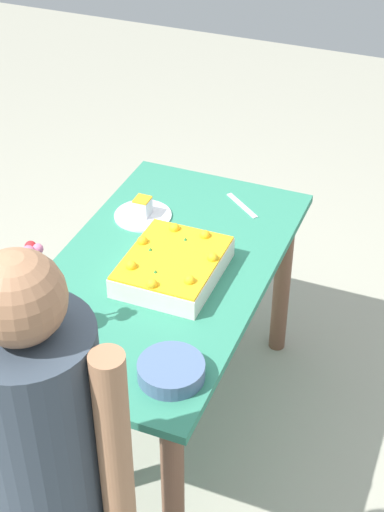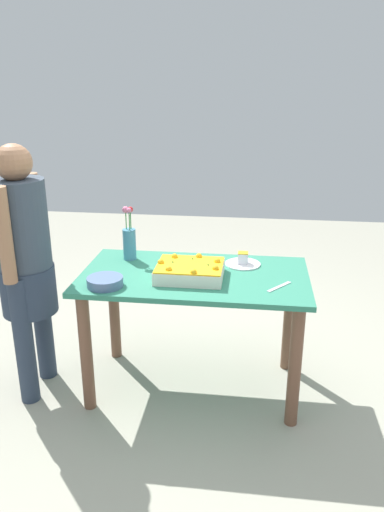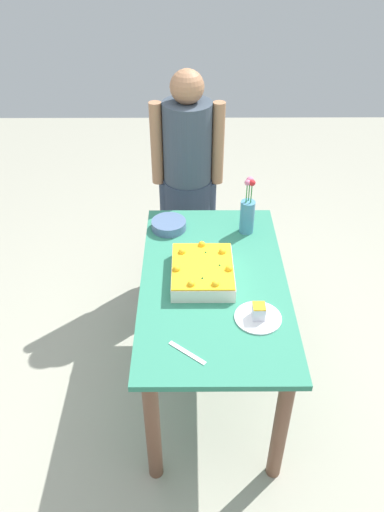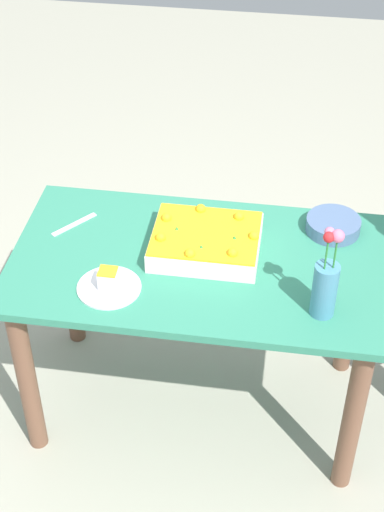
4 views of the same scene
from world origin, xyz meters
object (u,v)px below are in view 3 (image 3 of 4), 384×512
(flower_vase, at_px, (247,213))
(serving_plate_with_slice, at_px, (258,315))
(sheet_cake, at_px, (202,271))
(fruit_bowl, at_px, (169,225))
(cake_knife, at_px, (187,353))
(person_standing, at_px, (188,171))

(flower_vase, bearing_deg, serving_plate_with_slice, 179.19)
(sheet_cake, distance_m, serving_plate_with_slice, 0.38)
(fruit_bowl, bearing_deg, sheet_cake, -157.61)
(serving_plate_with_slice, xyz_separation_m, flower_vase, (0.70, -0.01, 0.10))
(serving_plate_with_slice, height_order, cake_knife, serving_plate_with_slice)
(sheet_cake, distance_m, person_standing, 0.94)
(sheet_cake, distance_m, flower_vase, 0.49)
(flower_vase, distance_m, person_standing, 0.62)
(flower_vase, relative_size, fruit_bowl, 1.71)
(person_standing, bearing_deg, fruit_bowl, -11.99)
(serving_plate_with_slice, bearing_deg, cake_knife, 122.83)
(sheet_cake, xyz_separation_m, serving_plate_with_slice, (-0.29, -0.24, -0.02))
(person_standing, bearing_deg, cake_knife, 0.04)
(serving_plate_with_slice, relative_size, person_standing, 0.14)
(serving_plate_with_slice, xyz_separation_m, fruit_bowl, (0.73, 0.43, 0.01))
(serving_plate_with_slice, relative_size, cake_knife, 1.12)
(cake_knife, relative_size, fruit_bowl, 0.98)
(serving_plate_with_slice, bearing_deg, person_standing, 14.69)
(cake_knife, distance_m, flower_vase, 0.97)
(cake_knife, bearing_deg, serving_plate_with_slice, -108.22)
(sheet_cake, bearing_deg, cake_knife, 171.47)
(serving_plate_with_slice, height_order, person_standing, person_standing)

